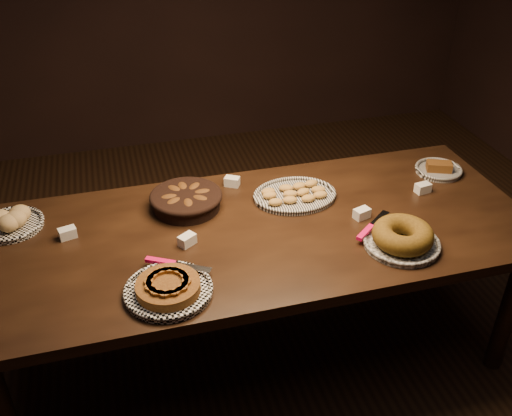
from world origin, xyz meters
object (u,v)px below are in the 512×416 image
object	(u,v)px
buffet_table	(258,242)
apple_tart_plate	(168,288)
bundt_cake_plate	(402,237)
madeleine_platter	(295,195)

from	to	relation	value
buffet_table	apple_tart_plate	world-z (taller)	apple_tart_plate
bundt_cake_plate	buffet_table	bearing A→B (deg)	146.08
buffet_table	apple_tart_plate	distance (m)	0.54
apple_tart_plate	bundt_cake_plate	distance (m)	0.96
buffet_table	bundt_cake_plate	size ratio (longest dim) A/B	6.20
buffet_table	madeleine_platter	bearing A→B (deg)	39.90
buffet_table	bundt_cake_plate	distance (m)	0.61
buffet_table	apple_tart_plate	bearing A→B (deg)	-143.54
bundt_cake_plate	apple_tart_plate	bearing A→B (deg)	176.16
buffet_table	madeleine_platter	size ratio (longest dim) A/B	6.25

